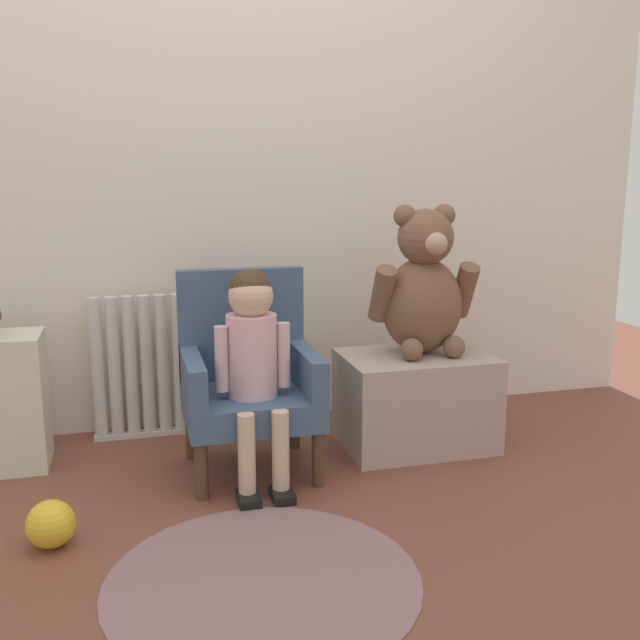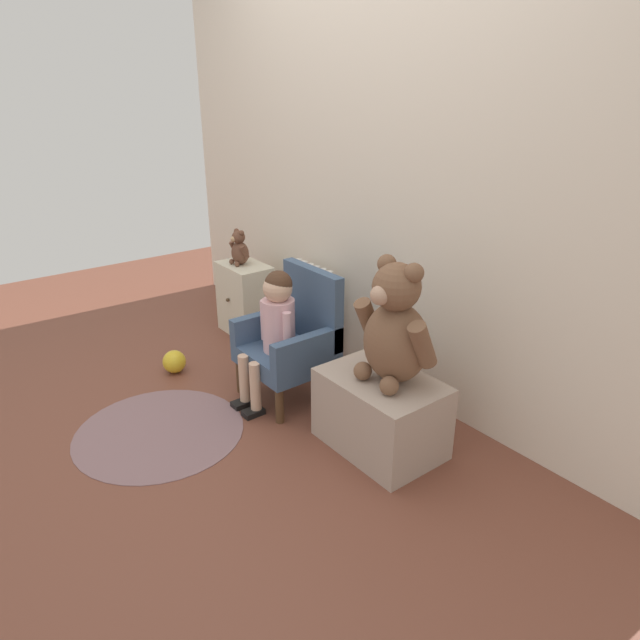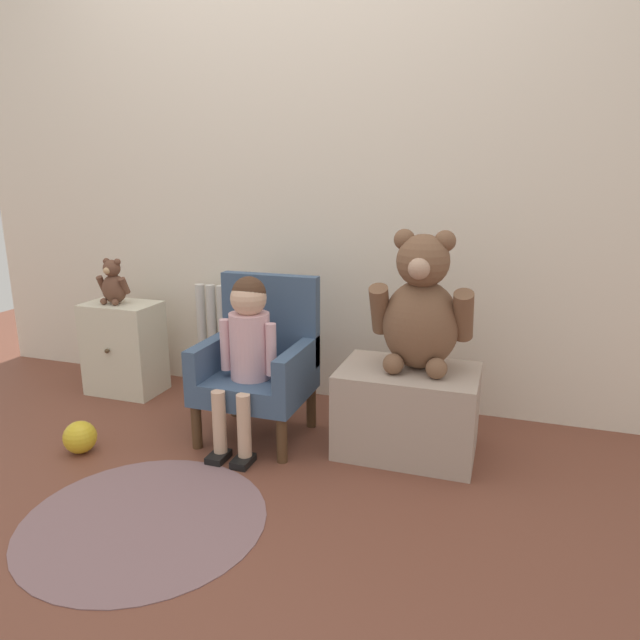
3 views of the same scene
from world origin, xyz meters
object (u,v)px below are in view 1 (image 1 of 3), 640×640
(radiator, at_px, (139,368))
(large_teddy_bear, at_px, (423,289))
(child_figure, at_px, (253,345))
(low_bench, at_px, (415,400))
(floor_rug, at_px, (263,580))
(child_armchair, at_px, (248,377))
(toy_ball, at_px, (51,524))

(radiator, height_order, large_teddy_bear, large_teddy_bear)
(child_figure, bearing_deg, low_bench, 12.67)
(radiator, height_order, floor_rug, radiator)
(child_armchair, height_order, floor_rug, child_armchair)
(child_armchair, xyz_separation_m, toy_ball, (-0.63, -0.42, -0.26))
(child_armchair, relative_size, toy_ball, 5.15)
(large_teddy_bear, bearing_deg, toy_ball, -159.84)
(floor_rug, height_order, toy_ball, toy_ball)
(child_armchair, xyz_separation_m, floor_rug, (-0.09, -0.75, -0.33))
(low_bench, height_order, large_teddy_bear, large_teddy_bear)
(child_figure, xyz_separation_m, large_teddy_bear, (0.68, 0.18, 0.13))
(large_teddy_bear, xyz_separation_m, toy_ball, (-1.32, -0.48, -0.54))
(low_bench, bearing_deg, radiator, 159.78)
(child_armchair, distance_m, child_figure, 0.18)
(toy_ball, bearing_deg, child_figure, 25.76)
(radiator, distance_m, toy_ball, 0.90)
(radiator, height_order, toy_ball, radiator)
(toy_ball, bearing_deg, large_teddy_bear, 20.16)
(radiator, bearing_deg, floor_rug, -76.72)
(large_teddy_bear, bearing_deg, child_figure, -165.42)
(low_bench, bearing_deg, large_teddy_bear, 43.57)
(child_figure, relative_size, low_bench, 1.30)
(child_figure, distance_m, large_teddy_bear, 0.72)
(radiator, distance_m, large_teddy_bear, 1.15)
(child_armchair, relative_size, floor_rug, 0.85)
(large_teddy_bear, distance_m, toy_ball, 1.50)
(low_bench, bearing_deg, child_figure, -167.33)
(low_bench, bearing_deg, floor_rug, -133.60)
(floor_rug, bearing_deg, child_armchair, 82.92)
(child_armchair, bearing_deg, low_bench, 2.74)
(floor_rug, xyz_separation_m, toy_ball, (-0.54, 0.33, 0.06))
(child_armchair, bearing_deg, radiator, 132.06)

